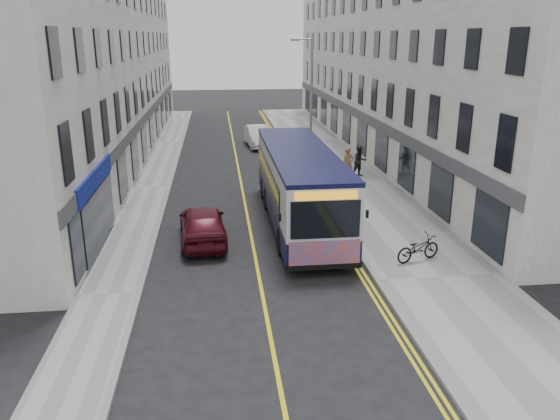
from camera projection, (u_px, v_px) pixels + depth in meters
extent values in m
plane|color=black|center=(258.00, 274.00, 19.41)|extent=(140.00, 140.00, 0.00)
cube|color=gray|center=(350.00, 182.00, 31.43)|extent=(4.50, 64.00, 0.12)
cube|color=gray|center=(151.00, 188.00, 30.18)|extent=(2.00, 64.00, 0.12)
cube|color=slate|center=(312.00, 183.00, 31.18)|extent=(0.18, 64.00, 0.13)
cube|color=slate|center=(170.00, 187.00, 30.29)|extent=(0.18, 64.00, 0.13)
cube|color=gold|center=(242.00, 186.00, 30.76)|extent=(0.12, 64.00, 0.01)
cube|color=gold|center=(304.00, 184.00, 31.15)|extent=(0.10, 64.00, 0.01)
cube|color=gold|center=(307.00, 184.00, 31.17)|extent=(0.10, 64.00, 0.01)
cube|color=white|center=(396.00, 59.00, 38.56)|extent=(6.00, 46.00, 13.00)
cube|color=white|center=(98.00, 61.00, 36.29)|extent=(6.00, 46.00, 13.00)
cylinder|color=gray|center=(311.00, 109.00, 31.90)|extent=(0.14, 0.14, 8.00)
cylinder|color=gray|center=(304.00, 39.00, 30.66)|extent=(1.00, 0.08, 0.08)
cube|color=gray|center=(295.00, 40.00, 30.62)|extent=(0.50, 0.18, 0.12)
cube|color=black|center=(299.00, 206.00, 24.29)|extent=(2.65, 11.66, 0.95)
cube|color=#BABCC1|center=(300.00, 175.00, 23.86)|extent=(2.65, 11.66, 1.91)
cube|color=black|center=(300.00, 151.00, 23.54)|extent=(2.67, 11.66, 0.17)
cube|color=black|center=(268.00, 177.00, 24.38)|extent=(0.04, 9.12, 1.22)
cube|color=black|center=(327.00, 175.00, 24.67)|extent=(0.04, 9.12, 1.22)
cube|color=black|center=(326.00, 220.00, 18.36)|extent=(2.38, 0.04, 1.32)
cube|color=#FC4615|center=(325.00, 255.00, 18.74)|extent=(2.49, 0.04, 1.01)
cube|color=orange|center=(326.00, 196.00, 18.09)|extent=(2.12, 0.04, 0.30)
cylinder|color=black|center=(282.00, 242.00, 20.95)|extent=(0.30, 1.06, 1.06)
cylinder|color=black|center=(343.00, 239.00, 21.22)|extent=(0.30, 1.06, 1.06)
cylinder|color=black|center=(268.00, 199.00, 26.46)|extent=(0.30, 1.06, 1.06)
cylinder|color=black|center=(316.00, 197.00, 26.73)|extent=(0.30, 1.06, 1.06)
cylinder|color=black|center=(264.00, 188.00, 28.27)|extent=(0.30, 1.06, 1.06)
cylinder|color=black|center=(310.00, 187.00, 28.53)|extent=(0.30, 1.06, 1.06)
imported|color=black|center=(418.00, 248.00, 20.09)|extent=(1.98, 1.24, 0.98)
imported|color=#89603E|center=(348.00, 164.00, 31.27)|extent=(0.75, 0.55, 1.89)
imported|color=black|center=(360.00, 161.00, 32.16)|extent=(1.01, 0.88, 1.79)
imported|color=silver|center=(258.00, 136.00, 41.53)|extent=(2.09, 4.88, 1.56)
imported|color=#470B17|center=(203.00, 224.00, 22.22)|extent=(2.13, 4.66, 1.55)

